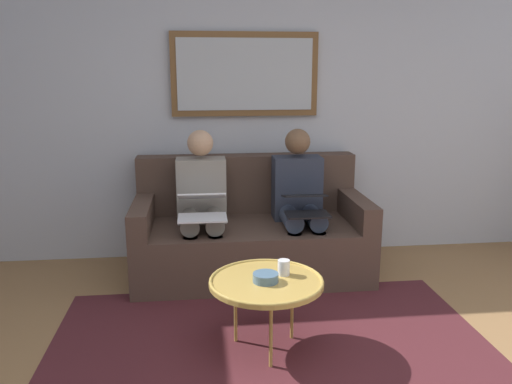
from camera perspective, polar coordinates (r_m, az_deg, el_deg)
wall_rear at (r=4.41m, az=-1.34°, el=9.68°), size 6.00×0.12×2.60m
area_rug at (r=3.09m, az=1.86°, el=-17.31°), size 2.60×1.80×0.01m
couch at (r=4.12m, az=-0.66°, el=-4.58°), size 1.80×0.90×0.90m
framed_mirror at (r=4.31m, az=-1.24°, el=12.92°), size 1.21×0.05×0.67m
coffee_table at (r=2.95m, az=1.15°, el=-10.00°), size 0.65×0.65×0.44m
cup at (r=3.01m, az=3.09°, el=-8.37°), size 0.07×0.07×0.09m
bowl at (r=2.92m, az=1.07°, el=-9.47°), size 0.14×0.14×0.05m
person_left at (r=4.03m, az=4.80°, el=-0.68°), size 0.38×0.58×1.14m
laptop_black at (r=3.79m, az=5.54°, el=-1.31°), size 0.31×0.33×0.14m
person_right at (r=3.95m, az=-6.04°, el=-0.97°), size 0.38×0.58×1.14m
laptop_white at (r=3.72m, az=-6.01°, el=-1.49°), size 0.34×0.39×0.17m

